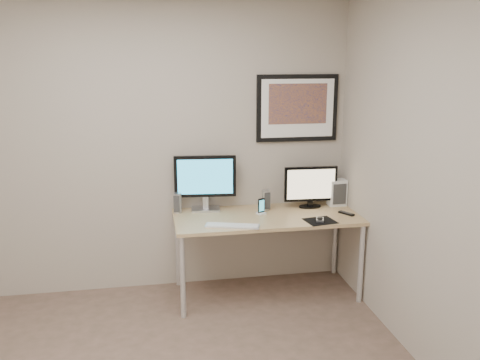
# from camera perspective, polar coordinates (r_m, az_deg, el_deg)

# --- Properties ---
(room) EXTENTS (3.60, 3.60, 3.60)m
(room) POSITION_cam_1_polar(r_m,az_deg,el_deg) (3.23, -10.61, 5.83)
(room) COLOR white
(room) RESTS_ON ground
(desk) EXTENTS (1.60, 0.70, 0.73)m
(desk) POSITION_cam_1_polar(r_m,az_deg,el_deg) (4.44, 3.00, -4.80)
(desk) COLOR #926A46
(desk) RESTS_ON floor
(framed_art) EXTENTS (0.75, 0.04, 0.60)m
(framed_art) POSITION_cam_1_polar(r_m,az_deg,el_deg) (4.65, 6.45, 8.04)
(framed_art) COLOR black
(framed_art) RESTS_ON room
(monitor_large) EXTENTS (0.55, 0.20, 0.50)m
(monitor_large) POSITION_cam_1_polar(r_m,az_deg,el_deg) (4.51, -3.93, -0.04)
(monitor_large) COLOR #B0B0B5
(monitor_large) RESTS_ON desk
(monitor_tv) EXTENTS (0.49, 0.12, 0.38)m
(monitor_tv) POSITION_cam_1_polar(r_m,az_deg,el_deg) (4.64, 7.94, -0.65)
(monitor_tv) COLOR black
(monitor_tv) RESTS_ON desk
(speaker_left) EXTENTS (0.09, 0.09, 0.18)m
(speaker_left) POSITION_cam_1_polar(r_m,az_deg,el_deg) (4.50, -7.01, -2.58)
(speaker_left) COLOR #B0B0B5
(speaker_left) RESTS_ON desk
(speaker_right) EXTENTS (0.08, 0.08, 0.18)m
(speaker_right) POSITION_cam_1_polar(r_m,az_deg,el_deg) (4.56, 2.92, -2.24)
(speaker_right) COLOR #B0B0B5
(speaker_right) RESTS_ON desk
(phone_dock) EXTENTS (0.09, 0.09, 0.14)m
(phone_dock) POSITION_cam_1_polar(r_m,az_deg,el_deg) (4.43, 2.40, -2.97)
(phone_dock) COLOR black
(phone_dock) RESTS_ON desk
(keyboard) EXTENTS (0.46, 0.24, 0.02)m
(keyboard) POSITION_cam_1_polar(r_m,az_deg,el_deg) (4.13, -0.86, -5.14)
(keyboard) COLOR silver
(keyboard) RESTS_ON desk
(mousepad) EXTENTS (0.27, 0.25, 0.00)m
(mousepad) POSITION_cam_1_polar(r_m,az_deg,el_deg) (4.32, 8.99, -4.56)
(mousepad) COLOR black
(mousepad) RESTS_ON desk
(mouse) EXTENTS (0.08, 0.11, 0.03)m
(mouse) POSITION_cam_1_polar(r_m,az_deg,el_deg) (4.32, 8.97, -4.32)
(mouse) COLOR black
(mouse) RESTS_ON mousepad
(remote) EXTENTS (0.11, 0.15, 0.02)m
(remote) POSITION_cam_1_polar(r_m,az_deg,el_deg) (4.54, 11.85, -3.67)
(remote) COLOR black
(remote) RESTS_ON desk
(fan_unit) EXTENTS (0.17, 0.13, 0.24)m
(fan_unit) POSITION_cam_1_polar(r_m,az_deg,el_deg) (4.77, 10.83, -1.38)
(fan_unit) COLOR silver
(fan_unit) RESTS_ON desk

